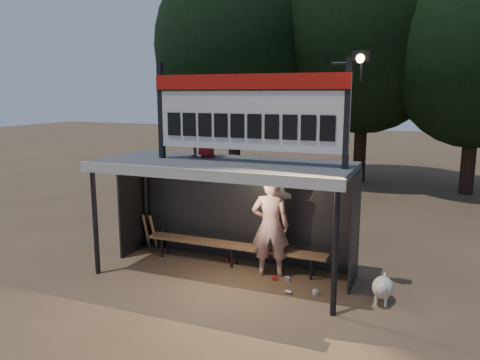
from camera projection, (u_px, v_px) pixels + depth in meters
name	position (u px, v px, depth m)	size (l,w,h in m)	color
ground	(223.00, 275.00, 9.47)	(80.00, 80.00, 0.00)	brown
player	(270.00, 226.00, 9.27)	(0.75, 0.49, 2.06)	white
child_a	(198.00, 130.00, 9.60)	(0.55, 0.43, 1.13)	slate
child_b	(207.00, 132.00, 9.54)	(0.52, 0.34, 1.05)	#AA1A1E
dugout_shelter	(228.00, 183.00, 9.35)	(5.10, 2.08, 2.32)	#424244
scoreboard_assembly	(249.00, 109.00, 8.64)	(4.10, 0.27, 1.99)	black
bench	(234.00, 246.00, 9.89)	(4.00, 0.35, 0.48)	#8D6443
tree_left	(234.00, 46.00, 19.05)	(6.46, 6.46, 9.27)	#2F2015
tree_mid	(366.00, 28.00, 18.42)	(7.22, 7.22, 10.36)	black
tree_right	(479.00, 47.00, 16.20)	(6.08, 6.08, 8.72)	#311F16
dog	(382.00, 287.00, 8.16)	(0.36, 0.81, 0.49)	silver
bats	(153.00, 232.00, 10.94)	(0.47, 0.32, 0.84)	olive
litter	(277.00, 279.00, 9.14)	(2.30, 1.29, 0.08)	#A9241D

